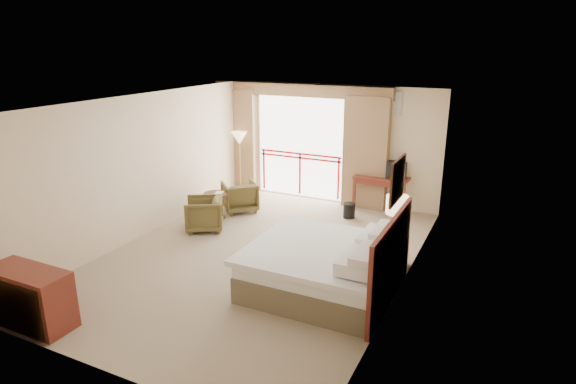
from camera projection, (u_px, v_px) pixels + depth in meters
The scene contains 29 objects.
floor at pixel (259, 255), 8.49m from camera, with size 7.00×7.00×0.00m, color gray.
ceiling at pixel (256, 101), 7.68m from camera, with size 7.00×7.00×0.00m, color white.
wall_back at pixel (332, 144), 11.09m from camera, with size 5.00×5.00×0.00m, color beige.
wall_front at pixel (96, 265), 5.08m from camera, with size 5.00×5.00×0.00m, color beige.
wall_left at pixel (143, 166), 9.13m from camera, with size 7.00×7.00×0.00m, color beige.
wall_right at pixel (407, 203), 7.04m from camera, with size 7.00×7.00×0.00m, color beige.
balcony_door at pixel (300, 147), 11.45m from camera, with size 2.40×2.40×0.00m, color white.
balcony_railing at pixel (300, 163), 11.55m from camera, with size 2.09×0.03×1.02m.
curtain_left at pixel (238, 140), 12.01m from camera, with size 1.00×0.26×2.50m, color #836143.
curtain_right at pixel (366, 153), 10.63m from camera, with size 1.00×0.26×2.50m, color #836143.
valance at pixel (299, 90), 10.96m from camera, with size 4.40×0.22×0.28m, color #836143.
hvac_vent at pixel (390, 104), 10.22m from camera, with size 0.50×0.04×0.50m, color silver.
bed at pixel (326, 266), 7.23m from camera, with size 2.13×2.06×0.97m.
headboard at pixel (391, 262), 6.75m from camera, with size 0.06×2.10×1.30m, color #5A1D17.
framed_art at pixel (397, 180), 6.39m from camera, with size 0.04×0.72×0.60m.
nightstand at pixel (393, 251), 7.98m from camera, with size 0.40×0.48×0.57m, color #5A1D17.
table_lamp at pixel (397, 206), 7.79m from camera, with size 0.36×0.36×0.64m.
phone at pixel (389, 236), 7.78m from camera, with size 0.17×0.13×0.07m, color black.
desk at pixel (382, 183), 10.67m from camera, with size 1.19×0.58×0.78m.
tv at pixel (396, 170), 10.39m from camera, with size 0.39×0.31×0.35m.
coffee_maker at pixel (367, 169), 10.68m from camera, with size 0.13×0.13×0.27m, color black.
cup at pixel (373, 174), 10.60m from camera, with size 0.07×0.07×0.10m, color white.
wastebasket at pixel (349, 210), 10.27m from camera, with size 0.26×0.26×0.32m, color black.
armchair_far at pixel (240, 210), 10.75m from camera, with size 0.71×0.73×0.66m, color #4C4120.
armchair_near at pixel (205, 229), 9.67m from camera, with size 0.70×0.72×0.66m, color #4C4120.
side_table at pixel (216, 201), 10.16m from camera, with size 0.51×0.51×0.56m.
book at pixel (216, 193), 10.10m from camera, with size 0.16×0.21×0.02m, color white.
floor_lamp at pixel (239, 140), 11.70m from camera, with size 0.39×0.39×1.52m.
dresser at pixel (30, 298), 6.32m from camera, with size 1.18×0.50×0.79m.
Camera 1 is at (3.85, -6.76, 3.61)m, focal length 30.00 mm.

